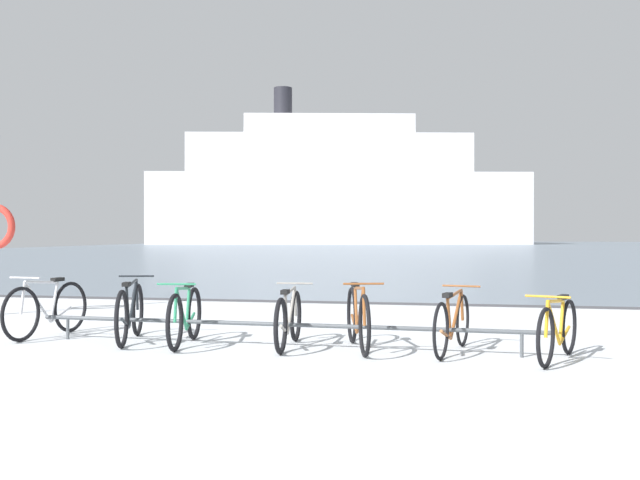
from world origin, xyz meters
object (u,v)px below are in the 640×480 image
Objects in this scene: bicycle_2 at (185,316)px; bicycle_6 at (558,330)px; bicycle_3 at (289,319)px; bicycle_0 at (47,309)px; ferry_ship at (335,192)px; bicycle_1 at (130,313)px; bicycle_5 at (453,323)px; bicycle_4 at (358,318)px.

bicycle_6 is at bearing -2.99° from bicycle_2.
bicycle_2 is at bearing -175.58° from bicycle_3.
bicycle_0 is 84.30m from ferry_ship.
bicycle_0 is 0.96× the size of bicycle_1.
bicycle_2 is at bearing 177.01° from bicycle_6.
bicycle_2 is 0.98× the size of bicycle_3.
bicycle_2 is 0.03× the size of ferry_ship.
bicycle_6 is (5.16, -0.38, -0.03)m from bicycle_1.
bicycle_5 is (4.03, -0.05, -0.03)m from bicycle_1.
bicycle_1 is at bearing 178.60° from bicycle_3.
bicycle_5 is at bearing 0.02° from bicycle_3.
bicycle_4 is at bearing -3.21° from bicycle_0.
bicycle_1 is at bearing -81.15° from ferry_ship.
bicycle_1 is at bearing 179.29° from bicycle_5.
bicycle_0 reaches higher than bicycle_5.
bicycle_0 is 2.11m from bicycle_2.
ferry_ship is at bearing 101.52° from bicycle_5.
ferry_ship reaches higher than bicycle_3.
bicycle_5 is 85.42m from ferry_ship.
bicycle_0 is 0.99× the size of bicycle_5.
bicycle_4 is 1.10m from bicycle_5.
bicycle_4 is (2.93, -0.06, 0.00)m from bicycle_1.
bicycle_2 reaches higher than bicycle_5.
bicycle_1 is at bearing 169.35° from bicycle_2.
bicycle_4 is (2.13, 0.09, 0.01)m from bicycle_2.
ferry_ship is (-13.78, 83.57, 6.29)m from bicycle_2.
bicycle_0 is 1.02× the size of bicycle_2.
bicycle_4 is at bearing -79.21° from ferry_ship.
bicycle_1 reaches higher than bicycle_3.
bicycle_6 is (1.13, -0.33, -0.01)m from bicycle_5.
bicycle_3 is at bearing -3.86° from bicycle_0.
bicycle_6 is (3.07, -0.33, -0.01)m from bicycle_3.
bicycle_0 reaches higher than bicycle_3.
bicycle_3 is at bearing -79.77° from ferry_ship.
bicycle_3 is 0.98× the size of bicycle_4.
bicycle_6 is (2.22, -0.32, -0.04)m from bicycle_4.
bicycle_3 is at bearing 179.39° from bicycle_4.
ferry_ship is at bearing 102.21° from bicycle_6.
bicycle_1 is 1.11× the size of bicycle_6.
bicycle_0 reaches higher than bicycle_1.
bicycle_2 is 0.96× the size of bicycle_4.
bicycle_6 is at bearing -6.08° from bicycle_3.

